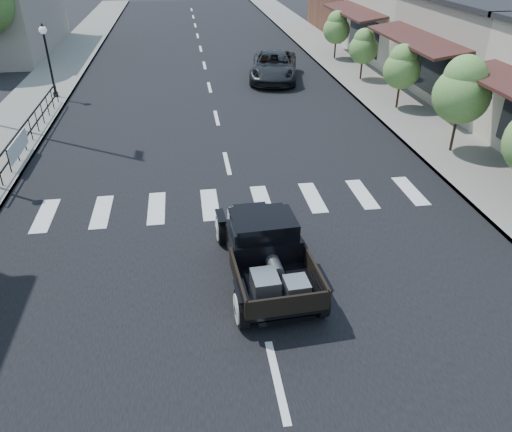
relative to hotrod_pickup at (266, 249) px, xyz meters
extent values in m
plane|color=black|center=(-0.29, -0.22, -0.77)|extent=(120.00, 120.00, 0.00)
cube|color=black|center=(-0.29, 14.78, -0.76)|extent=(14.00, 80.00, 0.02)
cube|color=gray|center=(-8.79, 14.78, -0.70)|extent=(3.00, 80.00, 0.15)
cube|color=gray|center=(8.21, 14.78, -0.70)|extent=(3.00, 80.00, 0.15)
cube|color=#B4AC99|center=(14.71, 21.78, 1.48)|extent=(10.00, 9.00, 4.50)
imported|color=black|center=(3.35, 17.87, -0.04)|extent=(3.47, 5.68, 1.47)
camera|label=1|loc=(-1.61, -9.57, 6.48)|focal=35.00mm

